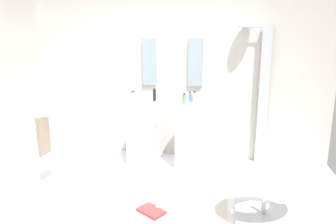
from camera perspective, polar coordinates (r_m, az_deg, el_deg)
name	(u,v)px	position (r m, az deg, el deg)	size (l,w,h in m)	color
ground_plane	(146,203)	(3.58, -4.32, -17.14)	(4.80, 3.60, 0.04)	silver
rear_partition	(173,76)	(4.75, 0.91, 6.99)	(4.80, 0.10, 2.60)	beige
pedestal_sink_left	(143,129)	(4.50, -4.89, -3.31)	(0.51, 0.51, 1.05)	white
pedestal_sink_right	(191,132)	(4.36, 4.42, -3.83)	(0.51, 0.51, 1.05)	white
vanity_mirror_left	(149,62)	(4.75, -3.65, 9.63)	(0.22, 0.03, 0.73)	#8C9EA8
vanity_mirror_right	(195,62)	(4.61, 5.30, 9.52)	(0.22, 0.03, 0.73)	#8C9EA8
shower_column	(262,93)	(4.60, 17.80, 3.47)	(0.49, 0.24, 2.05)	#B7BABF
lounge_chair	(265,188)	(3.24, 18.23, -13.77)	(1.01, 1.01, 0.65)	#B7BABF
towel_rack	(42,137)	(4.09, -23.25, -4.49)	(0.37, 0.22, 0.95)	#B7BABF
area_rug	(172,207)	(3.45, 0.77, -17.88)	(1.21, 0.69, 0.01)	beige
magazine_red	(151,211)	(3.34, -3.25, -18.59)	(0.29, 0.19, 0.03)	#B73838
coffee_mug	(158,204)	(3.39, -1.93, -17.46)	(0.09, 0.09, 0.10)	white
soap_bottle_black	(154,95)	(4.42, -2.65, 3.27)	(0.04, 0.04, 0.20)	black
soap_bottle_green	(184,100)	(4.15, 3.14, 2.42)	(0.05, 0.05, 0.16)	#59996B
soap_bottle_grey	(134,96)	(4.51, -6.67, 3.07)	(0.06, 0.06, 0.15)	#99999E
soap_bottle_blue	(190,97)	(4.37, 4.29, 2.84)	(0.04, 0.04, 0.15)	#4C72B7
soap_bottle_white	(132,97)	(4.50, -7.01, 3.00)	(0.05, 0.05, 0.14)	white
soap_bottle_clear	(195,97)	(4.36, 5.17, 2.85)	(0.06, 0.06, 0.16)	silver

